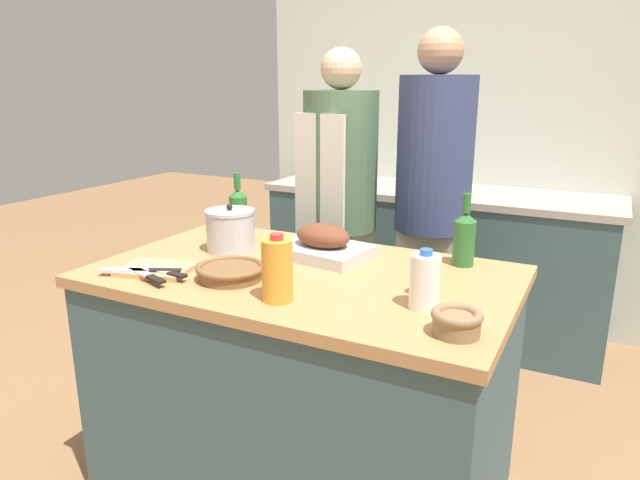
% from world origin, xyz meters
% --- Properties ---
extents(kitchen_island, '(1.45, 0.88, 0.89)m').
position_xyz_m(kitchen_island, '(0.00, 0.00, 0.45)').
color(kitchen_island, '#3D565B').
rests_on(kitchen_island, ground_plane).
extents(back_counter, '(2.08, 0.60, 0.90)m').
position_xyz_m(back_counter, '(0.00, 1.67, 0.45)').
color(back_counter, '#3D565B').
rests_on(back_counter, ground_plane).
extents(back_wall, '(2.58, 0.10, 2.55)m').
position_xyz_m(back_wall, '(0.00, 2.02, 1.27)').
color(back_wall, silver).
rests_on(back_wall, ground_plane).
extents(roasting_pan, '(0.37, 0.30, 0.13)m').
position_xyz_m(roasting_pan, '(-0.01, 0.18, 0.94)').
color(roasting_pan, '#BCBCC1').
rests_on(roasting_pan, kitchen_island).
extents(wicker_basket, '(0.23, 0.23, 0.05)m').
position_xyz_m(wicker_basket, '(-0.17, -0.19, 0.92)').
color(wicker_basket, brown).
rests_on(wicker_basket, kitchen_island).
extents(cutting_board, '(0.28, 0.23, 0.02)m').
position_xyz_m(cutting_board, '(-0.45, -0.24, 0.90)').
color(cutting_board, tan).
rests_on(cutting_board, kitchen_island).
extents(stock_pot, '(0.19, 0.19, 0.19)m').
position_xyz_m(stock_pot, '(-0.37, 0.09, 0.97)').
color(stock_pot, '#B7B7BC').
rests_on(stock_pot, kitchen_island).
extents(mixing_bowl, '(0.14, 0.14, 0.07)m').
position_xyz_m(mixing_bowl, '(0.61, -0.27, 0.93)').
color(mixing_bowl, '#846647').
rests_on(mixing_bowl, kitchen_island).
extents(juice_jug, '(0.09, 0.09, 0.21)m').
position_xyz_m(juice_jug, '(0.07, -0.28, 0.99)').
color(juice_jug, orange).
rests_on(juice_jug, kitchen_island).
extents(milk_jug, '(0.09, 0.09, 0.18)m').
position_xyz_m(milk_jug, '(0.48, -0.14, 0.97)').
color(milk_jug, white).
rests_on(milk_jug, kitchen_island).
extents(wine_bottle_green, '(0.08, 0.08, 0.26)m').
position_xyz_m(wine_bottle_green, '(0.48, 0.32, 0.99)').
color(wine_bottle_green, '#28662D').
rests_on(wine_bottle_green, kitchen_island).
extents(wine_bottle_dark, '(0.08, 0.08, 0.27)m').
position_xyz_m(wine_bottle_dark, '(-0.49, 0.31, 0.99)').
color(wine_bottle_dark, '#28662D').
rests_on(wine_bottle_dark, kitchen_island).
extents(wine_glass_left, '(0.06, 0.06, 0.12)m').
position_xyz_m(wine_glass_left, '(0.44, -0.03, 0.98)').
color(wine_glass_left, silver).
rests_on(wine_glass_left, kitchen_island).
extents(knife_chef, '(0.27, 0.14, 0.01)m').
position_xyz_m(knife_chef, '(-0.46, -0.30, 0.91)').
color(knife_chef, '#B7B7BC').
rests_on(knife_chef, cutting_board).
extents(knife_paring, '(0.19, 0.05, 0.01)m').
position_xyz_m(knife_paring, '(-0.37, -0.28, 0.91)').
color(knife_paring, '#B7B7BC').
rests_on(knife_paring, cutting_board).
extents(knife_bread, '(0.23, 0.10, 0.01)m').
position_xyz_m(knife_bread, '(-0.41, -0.33, 0.91)').
color(knife_bread, '#B7B7BC').
rests_on(knife_bread, cutting_board).
extents(condiment_bottle_tall, '(0.05, 0.05, 0.21)m').
position_xyz_m(condiment_bottle_tall, '(-0.47, 1.69, 1.00)').
color(condiment_bottle_tall, '#332D28').
rests_on(condiment_bottle_tall, back_counter).
extents(condiment_bottle_short, '(0.05, 0.05, 0.21)m').
position_xyz_m(condiment_bottle_short, '(-0.24, 1.78, 1.00)').
color(condiment_bottle_short, '#B28E2D').
rests_on(condiment_bottle_short, back_counter).
extents(person_cook_aproned, '(0.37, 0.39, 1.69)m').
position_xyz_m(person_cook_aproned, '(-0.27, 0.87, 0.93)').
color(person_cook_aproned, beige).
rests_on(person_cook_aproned, ground_plane).
extents(person_cook_guest, '(0.35, 0.35, 1.77)m').
position_xyz_m(person_cook_guest, '(0.18, 0.94, 0.98)').
color(person_cook_guest, beige).
rests_on(person_cook_guest, ground_plane).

